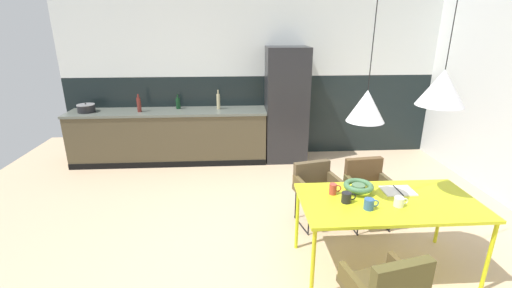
{
  "coord_description": "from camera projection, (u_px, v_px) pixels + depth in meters",
  "views": [
    {
      "loc": [
        -0.39,
        -3.06,
        2.31
      ],
      "look_at": [
        -0.14,
        0.89,
        0.94
      ],
      "focal_mm": 24.42,
      "sensor_mm": 36.0,
      "label": 1
    }
  ],
  "objects": [
    {
      "name": "armchair_facing_counter",
      "position": [
        388.0,
        288.0,
        2.52
      ],
      "size": [
        0.57,
        0.56,
        0.8
      ],
      "rotation": [
        0.0,
        0.0,
        0.22
      ],
      "color": "brown",
      "rests_on": "ground"
    },
    {
      "name": "mug_glass_clear",
      "position": [
        399.0,
        202.0,
        3.13
      ],
      "size": [
        0.13,
        0.09,
        0.08
      ],
      "color": "white",
      "rests_on": "dining_table"
    },
    {
      "name": "refrigerator_column",
      "position": [
        286.0,
        105.0,
        6.01
      ],
      "size": [
        0.71,
        0.6,
        1.96
      ],
      "primitive_type": "cube",
      "color": "#232326",
      "rests_on": "ground"
    },
    {
      "name": "fruit_bowl",
      "position": [
        358.0,
        186.0,
        3.38
      ],
      "size": [
        0.29,
        0.29,
        0.09
      ],
      "color": "#4C704C",
      "rests_on": "dining_table"
    },
    {
      "name": "bottle_wine_green",
      "position": [
        139.0,
        104.0,
        5.79
      ],
      "size": [
        0.07,
        0.07,
        0.3
      ],
      "color": "maroon",
      "rests_on": "kitchen_counter"
    },
    {
      "name": "pendant_lamp_over_table_near",
      "position": [
        366.0,
        106.0,
        2.88
      ],
      "size": [
        0.32,
        0.32,
        1.3
      ],
      "color": "black"
    },
    {
      "name": "armchair_by_stool",
      "position": [
        316.0,
        184.0,
        4.16
      ],
      "size": [
        0.57,
        0.57,
        0.74
      ],
      "rotation": [
        0.0,
        0.0,
        3.38
      ],
      "color": "brown",
      "rests_on": "ground"
    },
    {
      "name": "open_book",
      "position": [
        398.0,
        191.0,
        3.41
      ],
      "size": [
        0.3,
        0.23,
        0.02
      ],
      "color": "white",
      "rests_on": "dining_table"
    },
    {
      "name": "mug_dark_espresso",
      "position": [
        333.0,
        189.0,
        3.35
      ],
      "size": [
        0.12,
        0.07,
        0.11
      ],
      "color": "#B23D33",
      "rests_on": "dining_table"
    },
    {
      "name": "dining_table",
      "position": [
        389.0,
        205.0,
        3.26
      ],
      "size": [
        1.65,
        0.84,
        0.75
      ],
      "color": "#CCD01F",
      "rests_on": "ground"
    },
    {
      "name": "kitchen_counter",
      "position": [
        170.0,
        136.0,
        6.05
      ],
      "size": [
        3.34,
        0.63,
        0.92
      ],
      "color": "#49402C",
      "rests_on": "ground"
    },
    {
      "name": "back_wall_splashback_dark",
      "position": [
        256.0,
        115.0,
        6.4
      ],
      "size": [
        6.65,
        0.12,
        1.44
      ],
      "primitive_type": "cube",
      "color": "black",
      "rests_on": "ground"
    },
    {
      "name": "bottle_spice_small",
      "position": [
        178.0,
        103.0,
        6.02
      ],
      "size": [
        0.08,
        0.08,
        0.25
      ],
      "color": "#0F3319",
      "rests_on": "kitchen_counter"
    },
    {
      "name": "bottle_vinegar_dark",
      "position": [
        218.0,
        101.0,
        5.98
      ],
      "size": [
        0.06,
        0.06,
        0.33
      ],
      "color": "tan",
      "rests_on": "kitchen_counter"
    },
    {
      "name": "mug_tall_blue",
      "position": [
        347.0,
        197.0,
        3.19
      ],
      "size": [
        0.13,
        0.09,
        0.1
      ],
      "color": "black",
      "rests_on": "dining_table"
    },
    {
      "name": "mug_white_ceramic",
      "position": [
        369.0,
        204.0,
        3.07
      ],
      "size": [
        0.13,
        0.09,
        0.1
      ],
      "color": "#335B93",
      "rests_on": "dining_table"
    },
    {
      "name": "cooking_pot",
      "position": [
        86.0,
        108.0,
        5.79
      ],
      "size": [
        0.28,
        0.28,
        0.16
      ],
      "color": "black",
      "rests_on": "kitchen_counter"
    },
    {
      "name": "back_wall_panel_upper",
      "position": [
        256.0,
        33.0,
        5.93
      ],
      "size": [
        6.65,
        0.12,
        1.44
      ],
      "primitive_type": "cube",
      "color": "silver",
      "rests_on": "back_wall_splashback_dark"
    },
    {
      "name": "ground_plane",
      "position": [
        275.0,
        256.0,
        3.66
      ],
      "size": [
        8.64,
        8.64,
        0.0
      ],
      "primitive_type": "plane",
      "color": "#CAAB87"
    },
    {
      "name": "armchair_head_of_table",
      "position": [
        367.0,
        183.0,
        4.14
      ],
      "size": [
        0.53,
        0.52,
        0.79
      ],
      "rotation": [
        0.0,
        0.0,
        3.25
      ],
      "color": "brown",
      "rests_on": "ground"
    },
    {
      "name": "pendant_lamp_over_table_far",
      "position": [
        442.0,
        88.0,
        2.93
      ],
      "size": [
        0.4,
        0.4,
        1.19
      ],
      "color": "black"
    }
  ]
}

